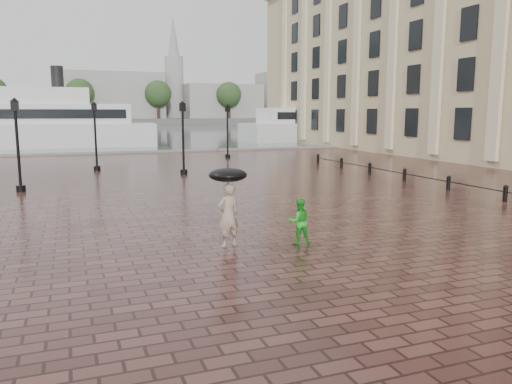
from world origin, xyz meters
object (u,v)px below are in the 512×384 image
street_lamps (102,136)px  child_pedestrian (299,221)px  ferry_far (329,122)px  adult_pedestrian (228,215)px  ferry_near (29,123)px

street_lamps → child_pedestrian: bearing=-79.1°
street_lamps → child_pedestrian: street_lamps is taller
ferry_far → adult_pedestrian: bearing=-126.7°
adult_pedestrian → street_lamps: bearing=-99.5°
street_lamps → ferry_far: (32.20, 27.99, 0.16)m
street_lamps → adult_pedestrian: (2.11, -20.90, -1.40)m
child_pedestrian → ferry_far: bearing=-111.5°
ferry_far → ferry_near: bearing=177.5°
street_lamps → adult_pedestrian: street_lamps is taller
adult_pedestrian → child_pedestrian: size_ratio=1.35×
street_lamps → child_pedestrian: (4.12, -21.42, -1.64)m
street_lamps → adult_pedestrian: size_ratio=11.63×
ferry_near → street_lamps: bearing=-74.1°
child_pedestrian → street_lamps: bearing=-71.0°
child_pedestrian → ferry_near: ferry_near is taller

